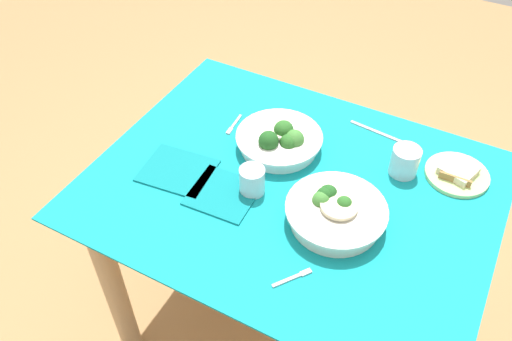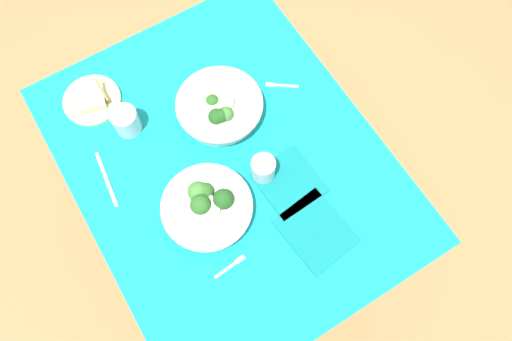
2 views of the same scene
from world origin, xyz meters
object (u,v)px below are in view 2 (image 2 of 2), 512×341
(water_glass_side, at_px, (126,121))
(table_knife_left, at_px, (107,179))
(napkin_folded_lower, at_px, (289,182))
(water_glass_center, at_px, (263,169))
(fork_by_near_bowl, at_px, (231,266))
(broccoli_bowl_far, at_px, (207,206))
(broccoli_bowl_near, at_px, (220,108))
(napkin_folded_upper, at_px, (316,231))
(fork_by_far_bowl, at_px, (280,86))
(bread_side_plate, at_px, (92,99))

(water_glass_side, bearing_deg, table_knife_left, 131.89)
(napkin_folded_lower, bearing_deg, water_glass_center, 38.51)
(fork_by_near_bowl, distance_m, table_knife_left, 0.45)
(fork_by_near_bowl, bearing_deg, napkin_folded_lower, 19.64)
(water_glass_center, bearing_deg, broccoli_bowl_far, 93.24)
(table_knife_left, bearing_deg, napkin_folded_lower, -115.96)
(broccoli_bowl_near, xyz_separation_m, napkin_folded_upper, (-0.46, -0.04, -0.03))
(broccoli_bowl_far, height_order, fork_by_near_bowl, broccoli_bowl_far)
(table_knife_left, height_order, napkin_folded_lower, napkin_folded_lower)
(napkin_folded_upper, bearing_deg, napkin_folded_lower, -5.58)
(napkin_folded_upper, bearing_deg, table_knife_left, 44.03)
(fork_by_near_bowl, height_order, table_knife_left, same)
(water_glass_center, relative_size, fork_by_far_bowl, 0.88)
(broccoli_bowl_far, bearing_deg, table_knife_left, 41.43)
(fork_by_near_bowl, bearing_deg, broccoli_bowl_far, 76.94)
(water_glass_center, bearing_deg, fork_by_near_bowl, 130.42)
(broccoli_bowl_far, bearing_deg, fork_by_near_bowl, 171.81)
(table_knife_left, bearing_deg, bread_side_plate, -9.62)
(water_glass_center, bearing_deg, table_knife_left, 60.68)
(broccoli_bowl_near, distance_m, napkin_folded_lower, 0.31)
(broccoli_bowl_far, height_order, bread_side_plate, broccoli_bowl_far)
(broccoli_bowl_near, bearing_deg, water_glass_side, 68.50)
(bread_side_plate, height_order, water_glass_center, water_glass_center)
(fork_by_far_bowl, bearing_deg, napkin_folded_upper, 105.45)
(water_glass_center, bearing_deg, napkin_folded_lower, -141.49)
(fork_by_far_bowl, distance_m, napkin_folded_upper, 0.48)
(fork_by_near_bowl, bearing_deg, fork_by_far_bowl, 39.30)
(bread_side_plate, distance_m, fork_by_far_bowl, 0.59)
(broccoli_bowl_near, height_order, water_glass_side, same)
(broccoli_bowl_near, relative_size, table_knife_left, 1.43)
(water_glass_center, distance_m, fork_by_far_bowl, 0.30)
(bread_side_plate, height_order, water_glass_side, water_glass_side)
(broccoli_bowl_near, xyz_separation_m, bread_side_plate, (0.24, 0.32, -0.02))
(broccoli_bowl_far, bearing_deg, water_glass_side, 12.13)
(water_glass_center, bearing_deg, fork_by_far_bowl, -42.28)
(bread_side_plate, bearing_deg, water_glass_center, -146.16)
(water_glass_center, distance_m, napkin_folded_lower, 0.09)
(broccoli_bowl_near, distance_m, bread_side_plate, 0.40)
(broccoli_bowl_near, relative_size, water_glass_center, 3.29)
(fork_by_far_bowl, xyz_separation_m, table_knife_left, (0.00, 0.60, -0.00))
(broccoli_bowl_far, bearing_deg, fork_by_far_bowl, -59.33)
(water_glass_side, height_order, fork_by_far_bowl, water_glass_side)
(napkin_folded_upper, relative_size, napkin_folded_lower, 1.12)
(bread_side_plate, height_order, fork_by_far_bowl, bread_side_plate)
(napkin_folded_lower, bearing_deg, broccoli_bowl_near, 10.59)
(broccoli_bowl_near, relative_size, fork_by_near_bowl, 2.63)
(fork_by_far_bowl, relative_size, table_knife_left, 0.49)
(bread_side_plate, xyz_separation_m, water_glass_center, (-0.48, -0.32, 0.03))
(fork_by_far_bowl, bearing_deg, broccoli_bowl_far, 66.78)
(broccoli_bowl_near, height_order, table_knife_left, broccoli_bowl_near)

